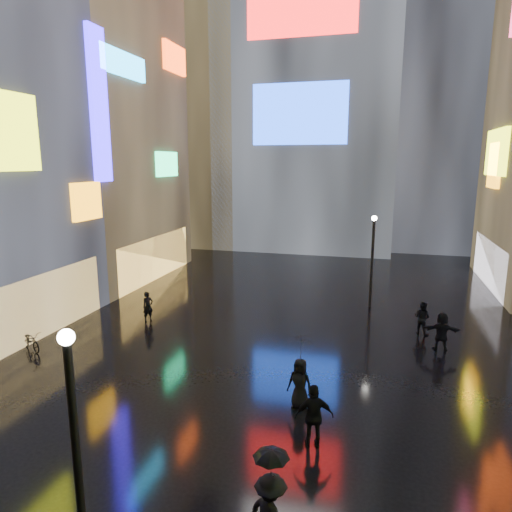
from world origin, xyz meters
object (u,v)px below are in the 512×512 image
at_px(lamp_far, 372,256).
at_px(pedestrian_3, 314,416).
at_px(bicycle, 31,341).
at_px(lamp_near, 76,445).

height_order(lamp_far, pedestrian_3, lamp_far).
height_order(lamp_far, bicycle, lamp_far).
height_order(pedestrian_3, bicycle, pedestrian_3).
xyz_separation_m(lamp_near, pedestrian_3, (3.69, 5.44, -1.99)).
distance_m(lamp_near, lamp_far, 19.82).
height_order(lamp_near, pedestrian_3, lamp_near).
bearing_deg(lamp_near, bicycle, 135.36).
distance_m(pedestrian_3, bicycle, 13.41).
relative_size(lamp_near, lamp_far, 1.00).
xyz_separation_m(lamp_far, pedestrian_3, (-1.24, -13.75, -1.99)).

